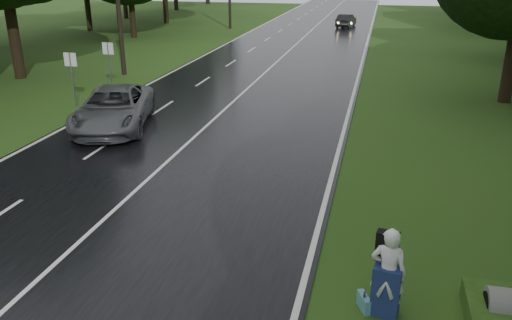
# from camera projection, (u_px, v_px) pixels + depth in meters

# --- Properties ---
(ground) EXTENTS (160.00, 160.00, 0.00)m
(ground) POSITION_uv_depth(u_px,v_px,m) (47.00, 273.00, 12.05)
(ground) COLOR #294A16
(ground) RESTS_ON ground
(road) EXTENTS (12.00, 140.00, 0.04)m
(road) POSITION_uv_depth(u_px,v_px,m) (253.00, 84.00, 30.22)
(road) COLOR black
(road) RESTS_ON ground
(lane_center) EXTENTS (0.12, 140.00, 0.01)m
(lane_center) POSITION_uv_depth(u_px,v_px,m) (253.00, 84.00, 30.21)
(lane_center) COLOR silver
(lane_center) RESTS_ON road
(grey_car) EXTENTS (4.31, 6.55, 1.67)m
(grey_car) POSITION_uv_depth(u_px,v_px,m) (114.00, 108.00, 22.14)
(grey_car) COLOR #4F5254
(grey_car) RESTS_ON road
(far_car) EXTENTS (1.97, 4.18, 1.32)m
(far_car) POSITION_uv_depth(u_px,v_px,m) (346.00, 21.00, 55.62)
(far_car) COLOR black
(far_car) RESTS_ON road
(hitchhiker) EXTENTS (0.78, 0.73, 1.95)m
(hitchhiker) POSITION_uv_depth(u_px,v_px,m) (387.00, 275.00, 10.37)
(hitchhiker) COLOR silver
(hitchhiker) RESTS_ON ground
(suitcase) EXTENTS (0.32, 0.49, 0.34)m
(suitcase) POSITION_uv_depth(u_px,v_px,m) (364.00, 302.00, 10.75)
(suitcase) COLOR teal
(suitcase) RESTS_ON ground
(utility_pole_mid) EXTENTS (1.80, 0.28, 9.14)m
(utility_pole_mid) POSITION_uv_depth(u_px,v_px,m) (124.00, 74.00, 32.93)
(utility_pole_mid) COLOR black
(utility_pole_mid) RESTS_ON ground
(utility_pole_far) EXTENTS (1.80, 0.28, 10.00)m
(utility_pole_far) POSITION_uv_depth(u_px,v_px,m) (230.00, 29.00, 54.84)
(utility_pole_far) COLOR black
(utility_pole_far) RESTS_ON ground
(road_sign_a) EXTENTS (0.63, 0.10, 2.64)m
(road_sign_a) POSITION_uv_depth(u_px,v_px,m) (76.00, 107.00, 25.61)
(road_sign_a) COLOR white
(road_sign_a) RESTS_ON ground
(road_sign_b) EXTENTS (0.62, 0.10, 2.60)m
(road_sign_b) POSITION_uv_depth(u_px,v_px,m) (112.00, 90.00, 28.92)
(road_sign_b) COLOR white
(road_sign_b) RESTS_ON ground
(tree_left_d) EXTENTS (10.17, 10.17, 15.89)m
(tree_left_d) POSITION_uv_depth(u_px,v_px,m) (21.00, 78.00, 31.95)
(tree_left_d) COLOR black
(tree_left_d) RESTS_ON ground
(tree_left_e) EXTENTS (7.40, 7.40, 11.56)m
(tree_left_e) POSITION_uv_depth(u_px,v_px,m) (134.00, 38.00, 48.52)
(tree_left_e) COLOR black
(tree_left_e) RESTS_ON ground
(tree_left_f) EXTENTS (9.59, 9.59, 14.99)m
(tree_left_f) POSITION_uv_depth(u_px,v_px,m) (167.00, 23.00, 59.63)
(tree_left_f) COLOR black
(tree_left_f) RESTS_ON ground
(tree_right_d) EXTENTS (7.83, 7.83, 12.23)m
(tree_right_d) POSITION_uv_depth(u_px,v_px,m) (504.00, 102.00, 26.61)
(tree_right_d) COLOR black
(tree_right_d) RESTS_ON ground
(tree_right_f) EXTENTS (8.28, 8.28, 12.94)m
(tree_right_f) POSITION_uv_depth(u_px,v_px,m) (489.00, 30.00, 53.75)
(tree_right_f) COLOR black
(tree_right_f) RESTS_ON ground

